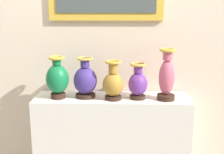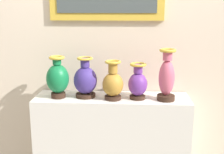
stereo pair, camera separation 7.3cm
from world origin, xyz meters
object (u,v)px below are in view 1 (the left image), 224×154
vase_ochre (113,83)px  vase_rose (167,77)px  vase_indigo (85,80)px  vase_emerald (57,79)px  vase_violet (138,83)px

vase_ochre → vase_rose: bearing=0.5°
vase_indigo → vase_ochre: size_ratio=1.05×
vase_emerald → vase_ochre: bearing=-2.9°
vase_ochre → vase_violet: size_ratio=1.08×
vase_rose → vase_indigo: bearing=175.7°
vase_rose → vase_ochre: bearing=-179.5°
vase_ochre → vase_violet: (0.19, 0.02, -0.00)m
vase_violet → vase_indigo: bearing=176.3°
vase_emerald → vase_rose: 0.84m
vase_violet → vase_rose: size_ratio=0.71×
vase_violet → vase_rose: (0.22, -0.02, 0.05)m
vase_indigo → vase_violet: 0.41m
vase_ochre → vase_indigo: bearing=166.9°
vase_indigo → vase_ochre: bearing=-13.1°
vase_ochre → vase_violet: bearing=7.4°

